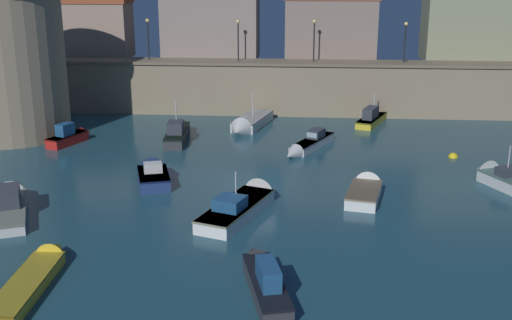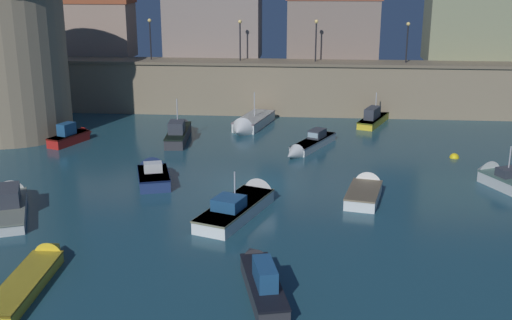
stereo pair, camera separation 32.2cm
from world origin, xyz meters
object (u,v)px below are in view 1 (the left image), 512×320
at_px(moored_boat_3, 308,145).
at_px(moored_boat_5, 71,136).
at_px(moored_boat_7, 245,203).
at_px(moored_boat_0, 366,190).
at_px(fortress_tower, 6,60).
at_px(mooring_buoy_0, 453,157).
at_px(moored_boat_6, 501,178).
at_px(moored_boat_10, 178,131).
at_px(moored_boat_11, 37,273).
at_px(quay_lamp_2, 314,34).
at_px(moored_boat_1, 9,202).
at_px(moored_boat_9, 264,277).
at_px(moored_boat_4, 375,116).
at_px(moored_boat_2, 153,174).
at_px(quay_lamp_1, 238,34).
at_px(quay_lamp_0, 148,33).
at_px(quay_lamp_3, 405,36).
at_px(moored_boat_12, 248,124).

bearing_deg(moored_boat_3, moored_boat_5, -66.42).
bearing_deg(moored_boat_7, moored_boat_5, 67.92).
distance_m(moored_boat_0, moored_boat_5, 22.79).
relative_size(fortress_tower, mooring_buoy_0, 17.81).
bearing_deg(moored_boat_5, moored_boat_6, -82.79).
height_order(moored_boat_10, moored_boat_11, moored_boat_10).
bearing_deg(moored_boat_6, quay_lamp_2, 5.10).
relative_size(moored_boat_1, mooring_buoy_0, 10.92).
height_order(moored_boat_9, moored_boat_10, moored_boat_10).
xyz_separation_m(fortress_tower, moored_boat_9, (20.67, -22.88, -5.29)).
height_order(moored_boat_0, moored_boat_1, moored_boat_1).
distance_m(fortress_tower, moored_boat_9, 31.28).
bearing_deg(moored_boat_4, moored_boat_2, 159.68).
relative_size(quay_lamp_1, moored_boat_5, 0.79).
bearing_deg(moored_boat_1, moored_boat_0, -101.87).
relative_size(moored_boat_3, moored_boat_11, 0.95).
xyz_separation_m(quay_lamp_0, mooring_buoy_0, (23.81, -12.71, -6.94)).
bearing_deg(quay_lamp_1, moored_boat_0, -65.82).
bearing_deg(moored_boat_3, moored_boat_2, -25.78).
distance_m(moored_boat_10, moored_boat_11, 22.86).
height_order(quay_lamp_3, moored_boat_3, quay_lamp_3).
distance_m(moored_boat_1, mooring_buoy_0, 28.29).
bearing_deg(moored_boat_5, moored_boat_12, -46.44).
bearing_deg(moored_boat_5, moored_boat_9, -122.25).
height_order(quay_lamp_1, moored_boat_5, quay_lamp_1).
bearing_deg(moored_boat_10, moored_boat_0, -136.00).
distance_m(moored_boat_1, moored_boat_12, 21.68).
bearing_deg(moored_boat_4, moored_boat_9, -172.48).
bearing_deg(moored_boat_4, quay_lamp_2, 86.85).
relative_size(moored_boat_1, moored_boat_5, 1.61).
height_order(quay_lamp_0, moored_boat_10, quay_lamp_0).
height_order(moored_boat_0, moored_boat_3, moored_boat_3).
relative_size(quay_lamp_0, moored_boat_2, 0.76).
relative_size(quay_lamp_3, moored_boat_10, 0.48).
bearing_deg(moored_boat_0, moored_boat_10, 59.98).
relative_size(quay_lamp_2, moored_boat_1, 0.50).
distance_m(quay_lamp_2, moored_boat_1, 30.11).
relative_size(fortress_tower, moored_boat_10, 1.63).
bearing_deg(moored_boat_5, quay_lamp_3, -45.23).
xyz_separation_m(moored_boat_1, moored_boat_11, (4.62, -7.52, -0.16)).
bearing_deg(moored_boat_9, moored_boat_12, -7.51).
distance_m(quay_lamp_3, moored_boat_9, 34.13).
bearing_deg(quay_lamp_2, quay_lamp_1, -180.00).
distance_m(moored_boat_9, moored_boat_12, 26.34).
distance_m(quay_lamp_3, moored_boat_7, 26.98).
xyz_separation_m(fortress_tower, moored_boat_2, (13.12, -9.94, -5.36)).
bearing_deg(fortress_tower, moored_boat_3, -6.07).
distance_m(moored_boat_3, moored_boat_11, 23.32).
relative_size(moored_boat_1, moored_boat_7, 0.94).
bearing_deg(moored_boat_0, moored_boat_7, 124.57).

